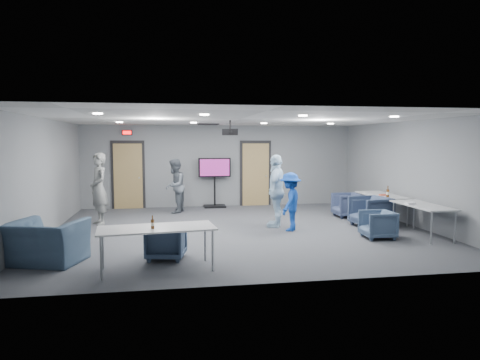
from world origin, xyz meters
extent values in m
plane|color=#383A3F|center=(0.00, 0.00, 0.00)|extent=(9.00, 9.00, 0.00)
plane|color=silver|center=(0.00, 0.00, 2.70)|extent=(9.00, 9.00, 0.00)
cube|color=slate|center=(0.00, 4.00, 1.35)|extent=(9.00, 0.02, 2.70)
cube|color=slate|center=(0.00, -4.00, 1.35)|extent=(9.00, 0.02, 2.70)
cube|color=slate|center=(-4.50, 0.00, 1.35)|extent=(0.02, 8.00, 2.70)
cube|color=slate|center=(4.50, 0.00, 1.35)|extent=(0.02, 8.00, 2.70)
cube|color=black|center=(-3.00, 3.97, 1.08)|extent=(1.06, 0.06, 2.24)
cube|color=#A78951|center=(-3.00, 3.93, 1.05)|extent=(0.90, 0.05, 2.10)
cylinder|color=#95999D|center=(-2.65, 3.88, 1.00)|extent=(0.04, 0.10, 0.04)
cube|color=black|center=(1.20, 3.97, 1.08)|extent=(1.06, 0.06, 2.24)
cube|color=#A78951|center=(1.20, 3.93, 1.05)|extent=(0.90, 0.05, 2.10)
cylinder|color=#95999D|center=(1.55, 3.88, 1.00)|extent=(0.04, 0.10, 0.04)
cube|color=black|center=(-3.00, 3.94, 2.45)|extent=(0.32, 0.06, 0.16)
cube|color=#FF0C0C|center=(-3.00, 3.90, 2.45)|extent=(0.26, 0.02, 0.11)
cube|color=black|center=(-0.50, 2.80, 2.69)|extent=(0.60, 0.60, 0.03)
cylinder|color=white|center=(-3.00, -1.80, 2.69)|extent=(0.18, 0.18, 0.02)
cylinder|color=white|center=(-3.00, 1.80, 2.69)|extent=(0.18, 0.18, 0.02)
cylinder|color=white|center=(-1.00, -1.80, 2.69)|extent=(0.18, 0.18, 0.02)
cylinder|color=white|center=(-1.00, 1.80, 2.69)|extent=(0.18, 0.18, 0.02)
cylinder|color=white|center=(1.00, -1.80, 2.69)|extent=(0.18, 0.18, 0.02)
cylinder|color=white|center=(1.00, 1.80, 2.69)|extent=(0.18, 0.18, 0.02)
cylinder|color=white|center=(3.00, -1.80, 2.69)|extent=(0.18, 0.18, 0.02)
cylinder|color=white|center=(3.00, 1.80, 2.69)|extent=(0.18, 0.18, 0.02)
imported|color=gray|center=(-3.50, 1.28, 0.94)|extent=(0.71, 0.81, 1.88)
imported|color=slate|center=(-1.53, 2.85, 0.82)|extent=(0.81, 0.93, 1.64)
imported|color=#C1E1F9|center=(0.99, 0.28, 0.92)|extent=(0.85, 1.17, 1.84)
imported|color=#1942A3|center=(1.20, -0.27, 0.71)|extent=(0.92, 1.06, 1.42)
imported|color=#374260|center=(3.35, 1.28, 0.35)|extent=(0.77, 0.75, 0.69)
imported|color=#35425B|center=(3.35, -0.15, 0.39)|extent=(0.99, 0.97, 0.78)
imported|color=#3E516B|center=(2.90, -1.40, 0.31)|extent=(0.72, 0.70, 0.62)
imported|color=#394962|center=(-1.77, -2.33, 0.31)|extent=(0.80, 0.81, 0.63)
imported|color=#3B5066|center=(-3.86, -2.29, 0.38)|extent=(1.44, 1.35, 0.77)
cube|color=silver|center=(4.00, 0.52, 0.71)|extent=(0.74, 1.78, 0.03)
cylinder|color=#95999D|center=(3.71, 1.33, 0.35)|extent=(0.04, 0.04, 0.70)
cylinder|color=#95999D|center=(3.71, -0.28, 0.35)|extent=(0.04, 0.04, 0.70)
cylinder|color=#95999D|center=(4.29, 1.33, 0.35)|extent=(0.04, 0.04, 0.70)
cylinder|color=#95999D|center=(4.29, -0.28, 0.35)|extent=(0.04, 0.04, 0.70)
cube|color=silver|center=(4.00, -1.38, 0.71)|extent=(0.71, 1.70, 0.03)
cylinder|color=#95999D|center=(3.73, -0.61, 0.35)|extent=(0.04, 0.04, 0.70)
cylinder|color=#95999D|center=(3.73, -2.15, 0.35)|extent=(0.04, 0.04, 0.70)
cylinder|color=#95999D|center=(4.27, -0.61, 0.35)|extent=(0.04, 0.04, 0.70)
cylinder|color=#95999D|center=(4.27, -2.15, 0.35)|extent=(0.04, 0.04, 0.70)
cube|color=silver|center=(-1.92, -3.00, 0.71)|extent=(2.01, 1.01, 0.03)
cylinder|color=#95999D|center=(-1.07, -2.58, 0.35)|extent=(0.04, 0.04, 0.70)
cylinder|color=#95999D|center=(-2.83, -2.78, 0.35)|extent=(0.04, 0.04, 0.70)
cylinder|color=#95999D|center=(-1.00, -3.22, 0.35)|extent=(0.04, 0.04, 0.70)
cylinder|color=#95999D|center=(-2.76, -3.42, 0.35)|extent=(0.04, 0.04, 0.70)
cylinder|color=#4F2B0D|center=(-1.98, -3.11, 0.81)|extent=(0.05, 0.05, 0.15)
cylinder|color=#4F2B0D|center=(-1.98, -3.11, 0.92)|extent=(0.02, 0.02, 0.07)
cylinder|color=beige|center=(-1.98, -3.11, 0.81)|extent=(0.06, 0.06, 0.05)
cylinder|color=#4F2B0D|center=(3.88, -0.02, 0.83)|extent=(0.07, 0.07, 0.20)
cylinder|color=#4F2B0D|center=(3.88, -0.02, 0.98)|extent=(0.03, 0.03, 0.09)
cylinder|color=beige|center=(3.88, -0.02, 0.83)|extent=(0.08, 0.08, 0.07)
cube|color=#C64831|center=(3.92, 0.32, 0.75)|extent=(0.17, 0.11, 0.04)
cube|color=white|center=(3.76, -1.26, 0.75)|extent=(0.22, 0.17, 0.05)
cube|color=black|center=(-0.22, 3.75, 0.03)|extent=(0.71, 0.51, 0.06)
cylinder|color=black|center=(-0.22, 3.75, 0.66)|extent=(0.06, 0.06, 1.22)
cube|color=black|center=(-0.22, 3.75, 1.32)|extent=(1.06, 0.07, 0.63)
cube|color=#791B65|center=(-0.22, 3.70, 1.32)|extent=(0.96, 0.01, 0.55)
cylinder|color=black|center=(-0.18, 0.35, 2.58)|extent=(0.04, 0.04, 0.22)
cube|color=black|center=(-0.18, 0.35, 2.40)|extent=(0.44, 0.39, 0.16)
cylinder|color=black|center=(-0.18, 0.17, 2.40)|extent=(0.08, 0.06, 0.08)
camera|label=1|loc=(-1.70, -10.21, 2.17)|focal=32.00mm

